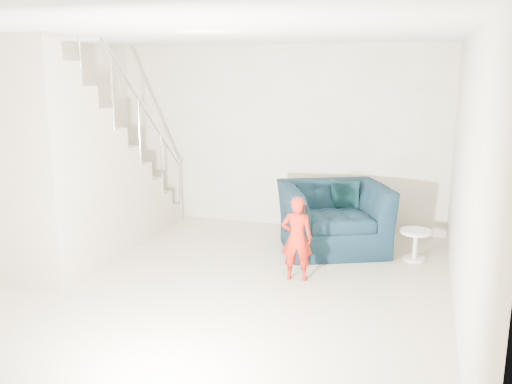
% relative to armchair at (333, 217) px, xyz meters
% --- Properties ---
extents(floor, '(5.50, 5.50, 0.00)m').
position_rel_armchair_xyz_m(floor, '(-1.03, -1.81, -0.44)').
color(floor, tan).
rests_on(floor, ground).
extents(ceiling, '(5.50, 5.50, 0.00)m').
position_rel_armchair_xyz_m(ceiling, '(-1.03, -1.81, 2.26)').
color(ceiling, silver).
rests_on(ceiling, back_wall).
extents(back_wall, '(5.00, 0.00, 5.00)m').
position_rel_armchair_xyz_m(back_wall, '(-1.03, 0.94, 0.91)').
color(back_wall, '#B0A58F').
rests_on(back_wall, floor).
extents(front_wall, '(5.00, 0.00, 5.00)m').
position_rel_armchair_xyz_m(front_wall, '(-1.03, -4.56, 0.91)').
color(front_wall, '#B0A58F').
rests_on(front_wall, floor).
extents(left_wall, '(0.00, 5.50, 5.50)m').
position_rel_armchair_xyz_m(left_wall, '(-3.53, -1.81, 0.91)').
color(left_wall, '#B0A58F').
rests_on(left_wall, floor).
extents(right_wall, '(0.00, 5.50, 5.50)m').
position_rel_armchair_xyz_m(right_wall, '(1.47, -1.81, 0.91)').
color(right_wall, '#B0A58F').
rests_on(right_wall, floor).
extents(armchair, '(1.71, 1.62, 0.87)m').
position_rel_armchair_xyz_m(armchair, '(0.00, 0.00, 0.00)').
color(armchair, black).
rests_on(armchair, floor).
extents(toddler, '(0.38, 0.28, 0.97)m').
position_rel_armchair_xyz_m(toddler, '(-0.21, -1.19, 0.05)').
color(toddler, '#9C0511').
rests_on(toddler, floor).
extents(side_table, '(0.39, 0.39, 0.39)m').
position_rel_armchair_xyz_m(side_table, '(1.06, -0.13, -0.18)').
color(side_table, silver).
rests_on(side_table, floor).
extents(staircase, '(1.02, 3.03, 3.62)m').
position_rel_armchair_xyz_m(staircase, '(-3.03, -1.26, 0.51)').
color(staircase, '#ADA089').
rests_on(staircase, floor).
extents(cushion, '(0.38, 0.18, 0.37)m').
position_rel_armchair_xyz_m(cushion, '(0.10, 0.35, 0.24)').
color(cushion, black).
rests_on(cushion, armchair).
extents(throw, '(0.05, 0.48, 0.53)m').
position_rel_armchair_xyz_m(throw, '(-0.54, -0.10, 0.11)').
color(throw, black).
rests_on(throw, armchair).
extents(phone, '(0.04, 0.05, 0.10)m').
position_rel_armchair_xyz_m(phone, '(-0.11, -1.25, 0.41)').
color(phone, black).
rests_on(phone, toddler).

